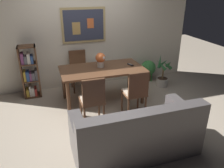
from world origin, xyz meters
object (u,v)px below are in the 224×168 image
at_px(bookshelf, 30,73).
at_px(potted_ivy, 148,69).
at_px(dining_chair_near_left, 93,98).
at_px(flower_vase, 100,59).
at_px(dining_table, 102,72).
at_px(dining_chair_near_right, 136,90).
at_px(tv_remote, 130,65).
at_px(leather_couch, 136,135).
at_px(potted_palm, 163,76).
at_px(dining_chair_far_left, 79,67).

height_order(bookshelf, potted_ivy, bookshelf).
relative_size(dining_chair_near_left, flower_vase, 3.03).
relative_size(dining_chair_near_left, bookshelf, 0.79).
bearing_deg(bookshelf, flower_vase, -23.65).
relative_size(bookshelf, potted_ivy, 1.99).
distance_m(dining_table, dining_chair_near_right, 0.89).
distance_m(bookshelf, flower_vase, 1.59).
xyz_separation_m(dining_table, bookshelf, (-1.42, 0.70, -0.11)).
relative_size(dining_table, tv_remote, 10.37).
relative_size(leather_couch, potted_palm, 2.31).
height_order(dining_table, potted_ivy, dining_table).
xyz_separation_m(dining_chair_far_left, potted_palm, (1.95, -0.51, -0.27)).
height_order(bookshelf, tv_remote, bookshelf).
distance_m(dining_chair_near_right, flower_vase, 1.03).
bearing_deg(leather_couch, dining_chair_near_left, 114.93).
distance_m(leather_couch, bookshelf, 2.82).
xyz_separation_m(dining_table, tv_remote, (0.62, -0.00, 0.10)).
xyz_separation_m(bookshelf, flower_vase, (1.41, -0.62, 0.37)).
relative_size(leather_couch, potted_ivy, 3.12).
height_order(dining_chair_near_left, bookshelf, bookshelf).
relative_size(potted_palm, tv_remote, 4.81).
distance_m(dining_chair_near_right, potted_ivy, 1.83).
xyz_separation_m(potted_ivy, tv_remote, (-0.81, -0.72, 0.44)).
distance_m(dining_chair_near_left, dining_chair_near_right, 0.82).
bearing_deg(potted_ivy, potted_palm, -68.77).
bearing_deg(potted_ivy, dining_chair_near_left, -139.98).
height_order(dining_chair_near_left, dining_chair_near_right, same).
distance_m(dining_chair_near_left, dining_chair_far_left, 1.61).
height_order(dining_chair_near_left, dining_chair_far_left, same).
relative_size(dining_chair_near_left, leather_couch, 0.51).
xyz_separation_m(dining_chair_near_left, dining_chair_far_left, (0.05, 1.61, 0.00)).
bearing_deg(flower_vase, leather_couch, -89.32).
bearing_deg(dining_chair_far_left, leather_couch, -81.75).
height_order(leather_couch, potted_ivy, leather_couch).
bearing_deg(potted_palm, flower_vase, -173.00).
bearing_deg(leather_couch, dining_table, 90.45).
xyz_separation_m(dining_chair_near_left, flower_vase, (0.40, 0.90, 0.37)).
xyz_separation_m(dining_chair_near_left, potted_palm, (2.01, 1.10, -0.27)).
bearing_deg(dining_chair_near_right, dining_chair_near_left, -177.08).
xyz_separation_m(dining_table, dining_chair_near_left, (-0.40, -0.82, -0.11)).
relative_size(potted_ivy, tv_remote, 3.56).
xyz_separation_m(dining_table, dining_chair_far_left, (-0.35, 0.78, -0.11)).
distance_m(dining_table, potted_ivy, 1.64).
xyz_separation_m(dining_chair_near_right, dining_chair_far_left, (-0.76, 1.56, 0.00)).
distance_m(dining_table, dining_chair_near_left, 0.92).
height_order(dining_chair_near_right, dining_chair_far_left, same).
xyz_separation_m(bookshelf, potted_ivy, (2.85, 0.02, -0.24)).
xyz_separation_m(potted_ivy, potted_palm, (0.17, -0.44, -0.04)).
relative_size(dining_chair_near_right, leather_couch, 0.51).
height_order(potted_ivy, potted_palm, potted_palm).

